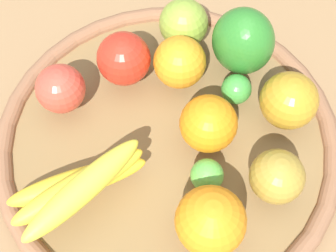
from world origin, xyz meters
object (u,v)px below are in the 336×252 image
object	(u,v)px
apple_1	(124,59)
apple_0	(289,101)
lime_1	(207,175)
apple_3	(277,177)
apple_4	(184,23)
lime_0	(236,89)
orange_0	(180,62)
banana_bunch	(80,185)
orange_1	(211,221)
apple_2	(61,89)
orange_2	(208,124)
bell_pepper	(243,41)

from	to	relation	value
apple_1	apple_0	distance (m)	0.23
lime_1	apple_3	size ratio (longest dim) A/B	0.62
apple_4	lime_0	bearing A→B (deg)	151.04
orange_0	apple_1	size ratio (longest dim) A/B	0.98
orange_0	apple_1	bearing A→B (deg)	23.10
banana_bunch	apple_1	distance (m)	0.19
apple_3	apple_4	distance (m)	0.26
lime_0	apple_0	bearing A→B (deg)	-177.96
apple_0	apple_4	xyz separation A→B (m)	(0.18, -0.06, -0.00)
apple_1	apple_4	xyz separation A→B (m)	(-0.04, -0.10, -0.00)
apple_1	apple_3	bearing A→B (deg)	164.69
orange_0	apple_0	bearing A→B (deg)	-177.27
orange_1	apple_3	bearing A→B (deg)	-118.20
apple_2	apple_0	world-z (taller)	apple_0
apple_1	apple_2	size ratio (longest dim) A/B	1.12
orange_2	apple_1	bearing A→B (deg)	-15.56
banana_bunch	apple_1	size ratio (longest dim) A/B	2.36
orange_2	apple_3	xyz separation A→B (m)	(-0.10, 0.03, -0.00)
lime_1	apple_1	world-z (taller)	apple_1
orange_0	apple_3	bearing A→B (deg)	151.14
lime_0	apple_3	size ratio (longest dim) A/B	0.62
orange_2	apple_0	world-z (taller)	apple_0
orange_0	orange_2	world-z (taller)	orange_2
apple_2	apple_0	size ratio (longest dim) A/B	0.87
lime_0	orange_1	size ratio (longest dim) A/B	0.51
apple_3	orange_1	bearing A→B (deg)	61.80
lime_0	apple_1	xyz separation A→B (m)	(0.15, 0.03, 0.02)
apple_0	lime_1	bearing A→B (deg)	68.80
orange_0	orange_1	distance (m)	0.23
orange_0	bell_pepper	bearing A→B (deg)	-136.95
apple_2	bell_pepper	distance (m)	0.25
apple_3	apple_4	world-z (taller)	apple_4
orange_2	apple_4	world-z (taller)	orange_2
bell_pepper	lime_0	bearing A→B (deg)	120.23
lime_1	lime_0	bearing A→B (deg)	-82.54
banana_bunch	apple_2	bearing A→B (deg)	-47.55
apple_1	apple_2	bearing A→B (deg)	56.55
apple_3	lime_1	bearing A→B (deg)	21.77
banana_bunch	lime_0	xyz separation A→B (m)	(-0.11, -0.22, -0.01)
orange_2	apple_2	world-z (taller)	orange_2
orange_0	apple_0	size ratio (longest dim) A/B	0.96
orange_0	apple_2	xyz separation A→B (m)	(0.12, 0.11, -0.00)
banana_bunch	apple_3	distance (m)	0.23
lime_1	bell_pepper	world-z (taller)	bell_pepper
banana_bunch	apple_2	xyz separation A→B (m)	(0.10, -0.10, 0.00)
apple_3	apple_0	xyz separation A→B (m)	(0.02, -0.11, 0.00)
apple_2	apple_0	xyz separation A→B (m)	(-0.28, -0.12, 0.00)
apple_3	apple_0	distance (m)	0.11
banana_bunch	lime_0	world-z (taller)	banana_bunch
lime_0	apple_1	world-z (taller)	apple_1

